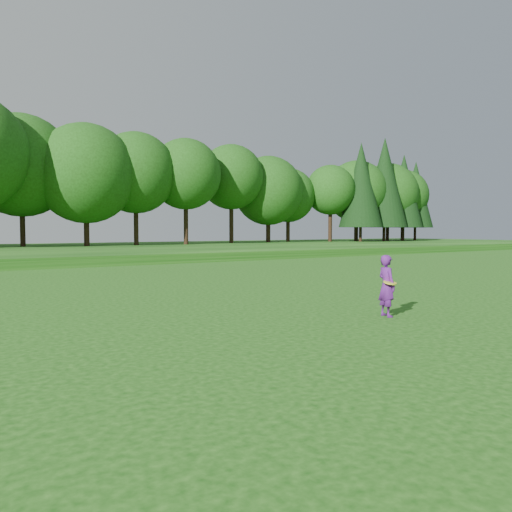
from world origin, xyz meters
TOP-DOWN VIEW (x-y plane):
  - ground at (0.00, 0.00)m, footprint 140.00×140.00m
  - berm at (0.00, 34.00)m, footprint 130.00×30.00m
  - walking_path at (0.00, 20.00)m, footprint 130.00×1.60m
  - woman at (2.93, -0.82)m, footprint 0.47×0.61m

SIDE VIEW (x-z plane):
  - ground at x=0.00m, z-range 0.00..0.00m
  - walking_path at x=0.00m, z-range 0.00..0.04m
  - berm at x=0.00m, z-range 0.00..0.60m
  - woman at x=2.93m, z-range 0.00..1.47m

